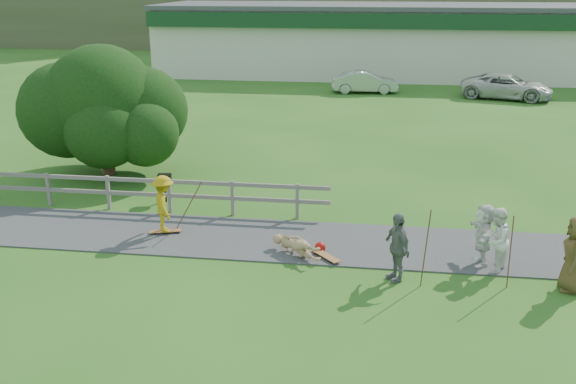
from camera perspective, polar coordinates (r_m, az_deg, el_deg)
name	(u,v)px	position (r m, az deg, el deg)	size (l,w,h in m)	color
ground	(205,259)	(16.92, -7.37, -5.94)	(260.00, 260.00, 0.00)	#295919
path	(219,237)	(18.24, -6.15, -3.96)	(34.00, 3.00, 0.04)	#343436
fence	(89,186)	(21.13, -17.26, 0.48)	(15.05, 0.10, 1.10)	#5F5B54
strip_mall	(377,39)	(49.95, 7.92, 13.33)	(32.50, 10.75, 5.10)	silver
skater_rider	(164,207)	(18.39, -10.96, -1.34)	(1.06, 0.61, 1.64)	#B89311
skater_fallen	(296,246)	(16.85, 0.75, -4.83)	(1.57, 0.38, 0.57)	tan
spectator_a	(496,241)	(16.58, 18.01, -4.12)	(0.81, 0.63, 1.67)	white
spectator_b	(397,247)	(15.57, 9.67, -4.85)	(1.00, 0.42, 1.71)	slate
spectator_c	(575,254)	(16.23, 24.13, -5.09)	(0.89, 0.58, 1.83)	brown
spectator_d	(483,235)	(16.90, 16.96, -3.66)	(1.51, 0.48, 1.63)	silver
car_silver	(365,82)	(41.42, 6.82, 9.68)	(1.44, 4.14, 1.36)	#ACB0B4
car_white	(507,87)	(41.20, 18.87, 8.86)	(2.45, 5.31, 1.48)	beige
tree	(105,124)	(24.44, -15.99, 5.81)	(6.58, 6.58, 3.76)	black
bbq	(165,188)	(21.21, -10.88, 0.34)	(0.43, 0.33, 0.93)	black
longboard_rider	(166,233)	(18.67, -10.82, -3.57)	(0.89, 0.22, 0.10)	#965D31
longboard_fallen	(326,258)	(16.78, 3.42, -5.84)	(0.97, 0.24, 0.11)	#965D31
helmet	(320,247)	(17.16, 2.89, -4.91)	(0.29, 0.29, 0.29)	#A9110B
pole_rider	(189,202)	(18.56, -8.82, -0.92)	(0.03, 0.03, 1.71)	brown
pole_spec_left	(426,249)	(15.32, 12.14, -4.95)	(0.03, 0.03, 1.94)	brown
pole_spec_right	(510,252)	(15.82, 19.14, -5.08)	(0.03, 0.03, 1.81)	brown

